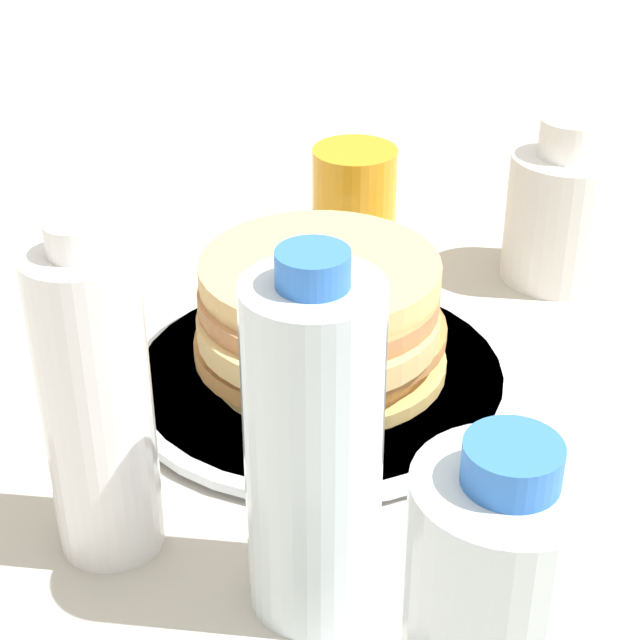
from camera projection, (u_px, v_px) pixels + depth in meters
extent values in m
plane|color=#BCB7AD|center=(299.00, 371.00, 0.81)|extent=(4.00, 4.00, 0.00)
cylinder|color=silver|center=(320.00, 376.00, 0.79)|extent=(0.27, 0.27, 0.01)
cylinder|color=silver|center=(320.00, 373.00, 0.79)|extent=(0.29, 0.29, 0.01)
cylinder|color=#DFBA68|center=(329.00, 361.00, 0.79)|extent=(0.17, 0.17, 0.01)
cylinder|color=#BC8346|center=(312.00, 344.00, 0.78)|extent=(0.17, 0.17, 0.01)
cylinder|color=#B97A43|center=(327.00, 332.00, 0.78)|extent=(0.17, 0.17, 0.01)
cylinder|color=tan|center=(318.00, 323.00, 0.76)|extent=(0.17, 0.17, 0.02)
cylinder|color=#B1774B|center=(319.00, 297.00, 0.76)|extent=(0.17, 0.17, 0.01)
cylinder|color=#E3B774|center=(318.00, 275.00, 0.75)|extent=(0.17, 0.17, 0.02)
cylinder|color=orange|center=(354.00, 191.00, 0.99)|extent=(0.08, 0.08, 0.08)
cylinder|color=white|center=(561.00, 217.00, 0.91)|extent=(0.09, 0.09, 0.11)
cylinder|color=white|center=(571.00, 137.00, 0.87)|extent=(0.05, 0.05, 0.03)
cylinder|color=silver|center=(314.00, 454.00, 0.56)|extent=(0.07, 0.07, 0.20)
cylinder|color=blue|center=(313.00, 269.00, 0.50)|extent=(0.04, 0.04, 0.02)
cylinder|color=blue|center=(512.00, 464.00, 0.41)|extent=(0.04, 0.04, 0.02)
cylinder|color=white|center=(97.00, 407.00, 0.60)|extent=(0.06, 0.06, 0.19)
cylinder|color=white|center=(75.00, 238.00, 0.55)|extent=(0.03, 0.03, 0.02)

